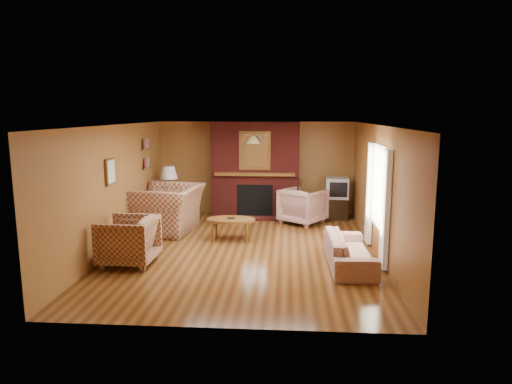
# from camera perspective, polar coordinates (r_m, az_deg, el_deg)

# --- Properties ---
(floor) EXTENTS (6.50, 6.50, 0.00)m
(floor) POSITION_cam_1_polar(r_m,az_deg,el_deg) (8.91, -1.44, -7.27)
(floor) COLOR #4B2710
(floor) RESTS_ON ground
(ceiling) EXTENTS (6.50, 6.50, 0.00)m
(ceiling) POSITION_cam_1_polar(r_m,az_deg,el_deg) (8.51, -1.51, 8.36)
(ceiling) COLOR white
(ceiling) RESTS_ON wall_back
(wall_back) EXTENTS (6.50, 0.00, 6.50)m
(wall_back) POSITION_cam_1_polar(r_m,az_deg,el_deg) (11.83, 0.02, 2.97)
(wall_back) COLOR brown
(wall_back) RESTS_ON floor
(wall_front) EXTENTS (6.50, 0.00, 6.50)m
(wall_front) POSITION_cam_1_polar(r_m,az_deg,el_deg) (5.47, -4.71, -5.28)
(wall_front) COLOR brown
(wall_front) RESTS_ON floor
(wall_left) EXTENTS (0.00, 6.50, 6.50)m
(wall_left) POSITION_cam_1_polar(r_m,az_deg,el_deg) (9.21, -17.16, 0.53)
(wall_left) COLOR brown
(wall_left) RESTS_ON floor
(wall_right) EXTENTS (0.00, 6.50, 6.50)m
(wall_right) POSITION_cam_1_polar(r_m,az_deg,el_deg) (8.75, 15.05, 0.16)
(wall_right) COLOR brown
(wall_right) RESTS_ON floor
(fireplace) EXTENTS (2.20, 0.82, 2.40)m
(fireplace) POSITION_cam_1_polar(r_m,az_deg,el_deg) (11.57, -0.07, 2.72)
(fireplace) COLOR #511411
(fireplace) RESTS_ON floor
(window_right) EXTENTS (0.10, 1.85, 2.00)m
(window_right) POSITION_cam_1_polar(r_m,az_deg,el_deg) (8.56, 14.96, -0.54)
(window_right) COLOR beige
(window_right) RESTS_ON wall_right
(bookshelf) EXTENTS (0.09, 0.55, 0.71)m
(bookshelf) POSITION_cam_1_polar(r_m,az_deg,el_deg) (10.91, -13.43, 4.57)
(bookshelf) COLOR brown
(bookshelf) RESTS_ON wall_left
(botanical_print) EXTENTS (0.05, 0.40, 0.50)m
(botanical_print) POSITION_cam_1_polar(r_m,az_deg,el_deg) (8.87, -17.76, 2.44)
(botanical_print) COLOR brown
(botanical_print) RESTS_ON wall_left
(pendant_light) EXTENTS (0.36, 0.36, 0.48)m
(pendant_light) POSITION_cam_1_polar(r_m,az_deg,el_deg) (10.82, -0.33, 6.57)
(pendant_light) COLOR black
(pendant_light) RESTS_ON ceiling
(plaid_loveseat) EXTENTS (1.53, 1.71, 1.03)m
(plaid_loveseat) POSITION_cam_1_polar(r_m,az_deg,el_deg) (10.35, -11.02, -2.08)
(plaid_loveseat) COLOR maroon
(plaid_loveseat) RESTS_ON floor
(plaid_armchair) EXTENTS (0.96, 0.94, 0.85)m
(plaid_armchair) POSITION_cam_1_polar(r_m,az_deg,el_deg) (8.31, -15.68, -5.88)
(plaid_armchair) COLOR maroon
(plaid_armchair) RESTS_ON floor
(floral_sofa) EXTENTS (0.74, 1.84, 0.53)m
(floral_sofa) POSITION_cam_1_polar(r_m,az_deg,el_deg) (8.14, 11.58, -7.17)
(floral_sofa) COLOR #B8AD8E
(floral_sofa) RESTS_ON floor
(floral_armchair) EXTENTS (1.28, 1.28, 0.85)m
(floral_armchair) POSITION_cam_1_polar(r_m,az_deg,el_deg) (10.97, 5.89, -1.75)
(floral_armchair) COLOR #B8AD8E
(floral_armchair) RESTS_ON floor
(coffee_table) EXTENTS (1.02, 0.63, 0.48)m
(coffee_table) POSITION_cam_1_polar(r_m,az_deg,el_deg) (9.51, -3.14, -3.63)
(coffee_table) COLOR brown
(coffee_table) RESTS_ON floor
(side_table) EXTENTS (0.49, 0.49, 0.61)m
(side_table) POSITION_cam_1_polar(r_m,az_deg,el_deg) (11.54, -10.73, -1.88)
(side_table) COLOR brown
(side_table) RESTS_ON floor
(table_lamp) EXTENTS (0.43, 0.43, 0.71)m
(table_lamp) POSITION_cam_1_polar(r_m,az_deg,el_deg) (11.42, -10.84, 1.59)
(table_lamp) COLOR white
(table_lamp) RESTS_ON side_table
(tv_stand) EXTENTS (0.52, 0.48, 0.53)m
(tv_stand) POSITION_cam_1_polar(r_m,az_deg,el_deg) (11.58, 10.04, -2.02)
(tv_stand) COLOR black
(tv_stand) RESTS_ON floor
(crt_tv) EXTENTS (0.59, 0.58, 0.51)m
(crt_tv) POSITION_cam_1_polar(r_m,az_deg,el_deg) (11.48, 10.12, 0.50)
(crt_tv) COLOR #989A9F
(crt_tv) RESTS_ON tv_stand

